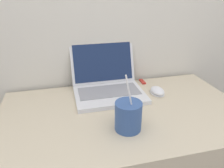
{
  "coord_description": "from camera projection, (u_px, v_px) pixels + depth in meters",
  "views": [
    {
      "loc": [
        -0.24,
        -0.47,
        1.28
      ],
      "look_at": [
        -0.03,
        0.4,
        0.87
      ],
      "focal_mm": 35.0,
      "sensor_mm": 36.0,
      "label": 1
    }
  ],
  "objects": [
    {
      "name": "usb_stick",
      "position": [
        142.0,
        82.0,
        1.22
      ],
      "size": [
        0.02,
        0.06,
        0.01
      ],
      "color": "#B2261E",
      "rests_on": "desk"
    },
    {
      "name": "drink_cup",
      "position": [
        128.0,
        116.0,
        0.8
      ],
      "size": [
        0.1,
        0.1,
        0.23
      ],
      "color": "#33518C",
      "rests_on": "desk"
    },
    {
      "name": "computer_mouse",
      "position": [
        157.0,
        91.0,
        1.09
      ],
      "size": [
        0.07,
        0.1,
        0.03
      ],
      "color": "white",
      "rests_on": "desk"
    },
    {
      "name": "laptop",
      "position": [
        107.0,
        81.0,
        1.09
      ],
      "size": [
        0.33,
        0.33,
        0.25
      ],
      "color": "silver",
      "rests_on": "desk"
    }
  ]
}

